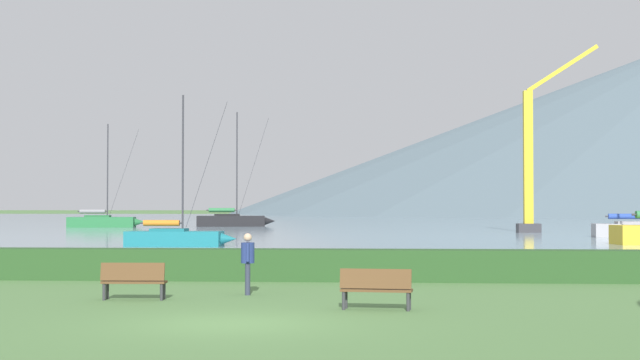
{
  "coord_description": "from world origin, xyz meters",
  "views": [
    {
      "loc": [
        3.13,
        -18.83,
        2.38
      ],
      "look_at": [
        -3.25,
        68.71,
        4.82
      ],
      "focal_mm": 52.63,
      "sensor_mm": 36.0,
      "label": 1
    }
  ],
  "objects_px": {
    "park_bench_under_tree": "(134,279)",
    "dock_crane": "(531,169)",
    "person_standing_walker": "(248,258)",
    "sailboat_slip_2": "(103,221)",
    "sailboat_slip_3": "(176,237)",
    "park_bench_near_path": "(376,287)",
    "sailboat_slip_4": "(639,229)",
    "sailboat_slip_1": "(232,220)"
  },
  "relations": [
    {
      "from": "sailboat_slip_2",
      "to": "park_bench_under_tree",
      "type": "distance_m",
      "value": 83.23
    },
    {
      "from": "park_bench_near_path",
      "to": "park_bench_under_tree",
      "type": "relative_size",
      "value": 1.02
    },
    {
      "from": "sailboat_slip_4",
      "to": "park_bench_near_path",
      "type": "height_order",
      "value": "sailboat_slip_4"
    },
    {
      "from": "park_bench_under_tree",
      "to": "person_standing_walker",
      "type": "height_order",
      "value": "person_standing_walker"
    },
    {
      "from": "sailboat_slip_3",
      "to": "dock_crane",
      "type": "relative_size",
      "value": 0.53
    },
    {
      "from": "park_bench_near_path",
      "to": "park_bench_under_tree",
      "type": "bearing_deg",
      "value": 169.51
    },
    {
      "from": "sailboat_slip_1",
      "to": "park_bench_near_path",
      "type": "height_order",
      "value": "sailboat_slip_1"
    },
    {
      "from": "sailboat_slip_2",
      "to": "sailboat_slip_3",
      "type": "relative_size",
      "value": 1.29
    },
    {
      "from": "sailboat_slip_3",
      "to": "park_bench_under_tree",
      "type": "xyz_separation_m",
      "value": [
        6.12,
        -31.41,
        -0.02
      ]
    },
    {
      "from": "sailboat_slip_3",
      "to": "dock_crane",
      "type": "xyz_separation_m",
      "value": [
        25.42,
        30.81,
        5.16
      ]
    },
    {
      "from": "sailboat_slip_2",
      "to": "person_standing_walker",
      "type": "relative_size",
      "value": 7.02
    },
    {
      "from": "sailboat_slip_2",
      "to": "park_bench_under_tree",
      "type": "bearing_deg",
      "value": -79.86
    },
    {
      "from": "sailboat_slip_2",
      "to": "person_standing_walker",
      "type": "bearing_deg",
      "value": -77.75
    },
    {
      "from": "sailboat_slip_3",
      "to": "dock_crane",
      "type": "distance_m",
      "value": 40.27
    },
    {
      "from": "park_bench_under_tree",
      "to": "person_standing_walker",
      "type": "bearing_deg",
      "value": 28.46
    },
    {
      "from": "sailboat_slip_2",
      "to": "park_bench_near_path",
      "type": "xyz_separation_m",
      "value": [
        31.56,
        -81.11,
        -0.18
      ]
    },
    {
      "from": "sailboat_slip_3",
      "to": "sailboat_slip_2",
      "type": "bearing_deg",
      "value": 112.25
    },
    {
      "from": "person_standing_walker",
      "to": "dock_crane",
      "type": "distance_m",
      "value": 63.04
    },
    {
      "from": "sailboat_slip_3",
      "to": "person_standing_walker",
      "type": "relative_size",
      "value": 5.44
    },
    {
      "from": "sailboat_slip_3",
      "to": "sailboat_slip_4",
      "type": "distance_m",
      "value": 36.36
    },
    {
      "from": "sailboat_slip_2",
      "to": "sailboat_slip_1",
      "type": "bearing_deg",
      "value": 14.46
    },
    {
      "from": "sailboat_slip_1",
      "to": "sailboat_slip_3",
      "type": "xyz_separation_m",
      "value": [
        5.62,
        -53.4,
        -0.22
      ]
    },
    {
      "from": "sailboat_slip_2",
      "to": "park_bench_under_tree",
      "type": "xyz_separation_m",
      "value": [
        25.4,
        -79.26,
        -0.18
      ]
    },
    {
      "from": "sailboat_slip_4",
      "to": "person_standing_walker",
      "type": "height_order",
      "value": "sailboat_slip_4"
    },
    {
      "from": "sailboat_slip_3",
      "to": "park_bench_near_path",
      "type": "height_order",
      "value": "sailboat_slip_3"
    },
    {
      "from": "park_bench_under_tree",
      "to": "park_bench_near_path",
      "type": "bearing_deg",
      "value": -19.03
    },
    {
      "from": "park_bench_under_tree",
      "to": "sailboat_slip_3",
      "type": "bearing_deg",
      "value": 98.73
    },
    {
      "from": "person_standing_walker",
      "to": "sailboat_slip_2",
      "type": "bearing_deg",
      "value": 101.73
    },
    {
      "from": "sailboat_slip_4",
      "to": "dock_crane",
      "type": "height_order",
      "value": "dock_crane"
    },
    {
      "from": "sailboat_slip_1",
      "to": "park_bench_under_tree",
      "type": "xyz_separation_m",
      "value": [
        11.73,
        -84.81,
        -0.24
      ]
    },
    {
      "from": "sailboat_slip_1",
      "to": "sailboat_slip_4",
      "type": "bearing_deg",
      "value": -51.76
    },
    {
      "from": "sailboat_slip_2",
      "to": "sailboat_slip_3",
      "type": "height_order",
      "value": "sailboat_slip_2"
    },
    {
      "from": "sailboat_slip_4",
      "to": "park_bench_under_tree",
      "type": "bearing_deg",
      "value": -114.62
    },
    {
      "from": "sailboat_slip_2",
      "to": "dock_crane",
      "type": "xyz_separation_m",
      "value": [
        44.7,
        -17.04,
        5.0
      ]
    },
    {
      "from": "sailboat_slip_3",
      "to": "park_bench_near_path",
      "type": "relative_size",
      "value": 5.35
    },
    {
      "from": "sailboat_slip_3",
      "to": "person_standing_walker",
      "type": "distance_m",
      "value": 31.09
    },
    {
      "from": "park_bench_under_tree",
      "to": "dock_crane",
      "type": "xyz_separation_m",
      "value": [
        19.3,
        62.22,
        5.18
      ]
    },
    {
      "from": "dock_crane",
      "to": "sailboat_slip_4",
      "type": "bearing_deg",
      "value": -64.28
    },
    {
      "from": "sailboat_slip_1",
      "to": "sailboat_slip_4",
      "type": "xyz_separation_m",
      "value": [
        37.2,
        -35.38,
        -0.12
      ]
    },
    {
      "from": "sailboat_slip_2",
      "to": "park_bench_near_path",
      "type": "distance_m",
      "value": 87.04
    },
    {
      "from": "sailboat_slip_4",
      "to": "park_bench_near_path",
      "type": "xyz_separation_m",
      "value": [
        -19.3,
        -51.28,
        -0.12
      ]
    },
    {
      "from": "sailboat_slip_4",
      "to": "person_standing_walker",
      "type": "xyz_separation_m",
      "value": [
        -22.79,
        -47.84,
        0.32
      ]
    }
  ]
}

